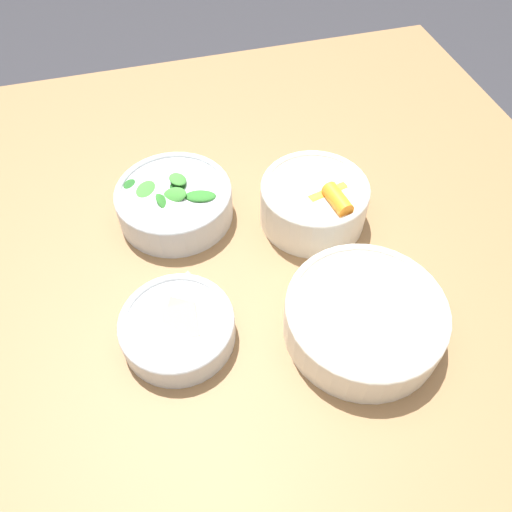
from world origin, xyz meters
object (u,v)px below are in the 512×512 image
Objects in this scene: bowl_beans_hotdog at (364,319)px; bowl_cookies at (178,326)px; bowl_greens at (174,201)px; bowl_carrots at (314,201)px.

bowl_cookies is (-0.05, -0.22, -0.00)m from bowl_beans_hotdog.
bowl_greens is 0.87× the size of bowl_beans_hotdog.
bowl_greens reaches higher than bowl_cookies.
bowl_beans_hotdog reaches higher than bowl_cookies.
bowl_carrots is 0.27m from bowl_cookies.
bowl_carrots reaches higher than bowl_greens.
bowl_greens is (-0.06, -0.19, -0.01)m from bowl_carrots.
bowl_carrots is 0.20m from bowl_greens.
bowl_greens reaches higher than bowl_beans_hotdog.
bowl_carrots reaches higher than bowl_cookies.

